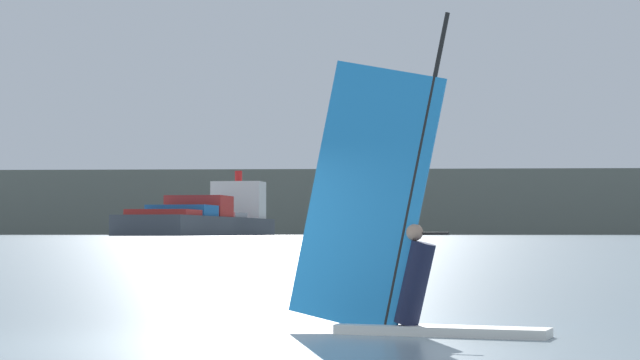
{
  "coord_description": "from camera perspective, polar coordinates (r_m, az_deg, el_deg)",
  "views": [
    {
      "loc": [
        3.12,
        -13.67,
        1.31
      ],
      "look_at": [
        -0.34,
        21.1,
        2.88
      ],
      "focal_mm": 66.01,
      "sensor_mm": 36.0,
      "label": 1
    }
  ],
  "objects": [
    {
      "name": "windsurfer",
      "position": [
        15.22,
        3.96,
        -3.65
      ],
      "size": [
        3.42,
        1.24,
        4.17
      ],
      "rotation": [
        0.0,
        0.0,
        6.02
      ],
      "color": "white",
      "rests_on": "ground_plane"
    },
    {
      "name": "cargo_ship",
      "position": [
        592.2,
        -5.51,
        -1.91
      ],
      "size": [
        46.78,
        181.0,
        35.63
      ],
      "rotation": [
        0.0,
        0.0,
        4.63
      ],
      "color": "#3F444C",
      "rests_on": "ground_plane"
    },
    {
      "name": "ground_plane",
      "position": [
        14.08,
        -7.21,
        -7.87
      ],
      "size": [
        4000.0,
        4000.0,
        0.0
      ],
      "primitive_type": "plane",
      "color": "gray"
    }
  ]
}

